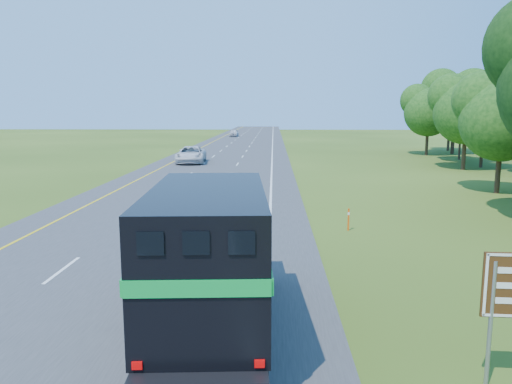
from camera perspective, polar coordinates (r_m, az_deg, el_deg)
road at (r=56.37m, az=-3.77°, el=3.50°), size 15.00×260.00×0.04m
lane_markings at (r=56.37m, az=-3.77°, el=3.53°), size 11.15×260.00×0.01m
horse_truck at (r=12.79m, az=-5.27°, el=-6.97°), size 3.20×8.68×3.78m
white_suv at (r=54.90m, az=-7.43°, el=4.26°), size 3.44×6.67×1.80m
far_car at (r=111.74m, az=-2.54°, el=6.75°), size 1.97×4.59×1.54m
delineator at (r=24.08m, az=10.52°, el=-3.03°), size 0.09×0.05×1.07m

